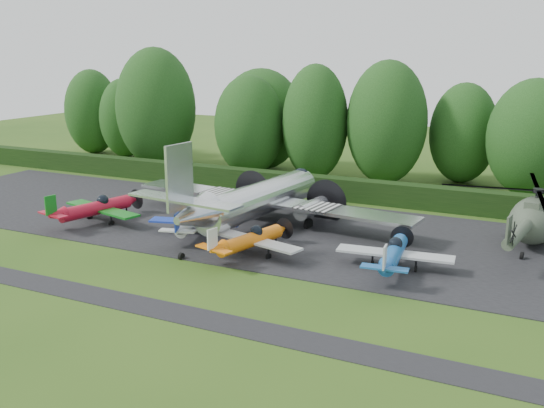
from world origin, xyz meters
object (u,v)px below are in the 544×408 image
at_px(transport_plane, 258,199).
at_px(light_plane_red, 96,208).
at_px(light_plane_white, 193,221).
at_px(light_plane_blue, 394,253).
at_px(light_plane_orange, 251,240).
at_px(helicopter, 536,216).

relative_size(transport_plane, light_plane_red, 2.99).
distance_m(light_plane_white, light_plane_blue, 15.08).
distance_m(light_plane_red, light_plane_white, 8.59).
relative_size(light_plane_red, light_plane_orange, 1.10).
xyz_separation_m(light_plane_red, light_plane_blue, (23.63, -0.48, -0.10)).
bearing_deg(light_plane_red, transport_plane, 7.23).
xyz_separation_m(light_plane_orange, helicopter, (16.60, 10.17, 1.05)).
distance_m(light_plane_red, helicopter, 32.20).
relative_size(transport_plane, helicopter, 1.65).
bearing_deg(light_plane_blue, transport_plane, 162.72).
height_order(light_plane_red, light_plane_blue, light_plane_red).
xyz_separation_m(transport_plane, light_plane_blue, (11.85, -5.06, -1.03)).
bearing_deg(light_plane_orange, helicopter, 16.77).
relative_size(light_plane_orange, helicopter, 0.50).
distance_m(transport_plane, light_plane_white, 5.29).
height_order(transport_plane, light_plane_white, transport_plane).
distance_m(transport_plane, light_plane_blue, 12.93).
bearing_deg(light_plane_blue, light_plane_red, -175.34).
relative_size(light_plane_white, helicopter, 0.48).
relative_size(light_plane_white, light_plane_blue, 0.95).
bearing_deg(light_plane_blue, helicopter, 55.93).
bearing_deg(light_plane_red, light_plane_white, -10.64).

